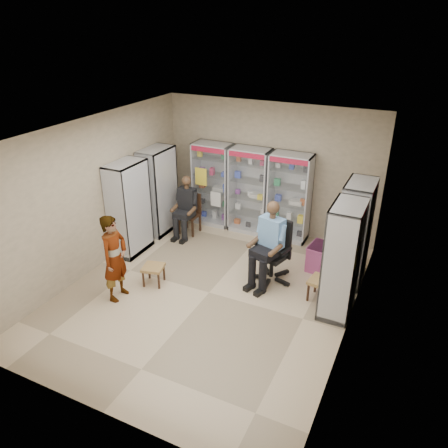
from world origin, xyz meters
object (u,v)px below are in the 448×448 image
at_px(cabinet_back_mid, 250,191).
at_px(cabinet_back_right, 289,198).
at_px(standing_man, 115,258).
at_px(woven_stool_a, 320,290).
at_px(pink_trunk, 323,258).
at_px(office_chair, 272,252).
at_px(cabinet_back_left, 213,184).
at_px(seated_shopkeeper, 272,245).
at_px(woven_stool_b, 154,275).
at_px(cabinet_right_near, 342,260).
at_px(cabinet_right_far, 355,233).
at_px(cabinet_left_near, 129,209).
at_px(wooden_chair, 189,214).
at_px(cabinet_left_far, 158,191).

bearing_deg(cabinet_back_mid, cabinet_back_right, 0.00).
bearing_deg(standing_man, woven_stool_a, -67.66).
xyz_separation_m(pink_trunk, woven_stool_a, (0.21, -1.02, -0.06)).
bearing_deg(office_chair, cabinet_back_left, 156.05).
relative_size(seated_shopkeeper, pink_trunk, 2.82).
bearing_deg(office_chair, woven_stool_a, 2.51).
bearing_deg(woven_stool_a, woven_stool_b, -163.90).
distance_m(cabinet_right_near, pink_trunk, 1.51).
xyz_separation_m(cabinet_back_mid, standing_man, (-1.08, -3.54, -0.19)).
xyz_separation_m(cabinet_back_right, woven_stool_a, (1.30, -2.04, -0.79)).
bearing_deg(cabinet_right_far, woven_stool_b, 118.12).
bearing_deg(pink_trunk, seated_shopkeeper, -134.73).
distance_m(cabinet_back_mid, woven_stool_b, 3.11).
relative_size(cabinet_back_right, standing_man, 1.24).
xyz_separation_m(cabinet_right_far, standing_man, (-3.66, -2.41, -0.19)).
distance_m(cabinet_left_near, wooden_chair, 1.56).
bearing_deg(cabinet_back_right, woven_stool_a, -57.52).
height_order(cabinet_back_right, pink_trunk, cabinet_back_right).
xyz_separation_m(wooden_chair, office_chair, (2.42, -1.07, 0.14)).
height_order(cabinet_back_right, cabinet_left_near, same).
height_order(cabinet_right_near, office_chair, cabinet_right_near).
relative_size(cabinet_right_near, woven_stool_a, 4.86).
relative_size(wooden_chair, woven_stool_a, 2.28).
distance_m(cabinet_right_near, cabinet_left_near, 4.46).
distance_m(wooden_chair, office_chair, 2.65).
bearing_deg(wooden_chair, woven_stool_a, -20.82).
bearing_deg(office_chair, standing_man, -127.26).
distance_m(cabinet_left_near, standing_man, 1.72).
distance_m(wooden_chair, standing_man, 2.84).
xyz_separation_m(cabinet_back_mid, pink_trunk, (2.04, -1.03, -0.73)).
height_order(cabinet_right_near, standing_man, cabinet_right_near).
bearing_deg(cabinet_left_near, office_chair, 94.20).
xyz_separation_m(office_chair, seated_shopkeeper, (0.00, -0.05, 0.17)).
height_order(cabinet_right_far, seated_shopkeeper, cabinet_right_far).
height_order(cabinet_left_far, standing_man, cabinet_left_far).
xyz_separation_m(seated_shopkeeper, woven_stool_b, (-1.97, -1.05, -0.59)).
xyz_separation_m(cabinet_left_far, cabinet_left_near, (0.00, -1.10, 0.00)).
height_order(cabinet_right_far, cabinet_left_far, same).
bearing_deg(cabinet_back_left, woven_stool_b, -85.97).
bearing_deg(seated_shopkeeper, cabinet_back_mid, 139.17).
bearing_deg(cabinet_left_far, cabinet_back_right, 108.19).
bearing_deg(woven_stool_b, standing_man, -117.90).
distance_m(wooden_chair, pink_trunk, 3.26).
distance_m(cabinet_back_mid, standing_man, 3.71).
bearing_deg(cabinet_right_far, cabinet_back_mid, 66.35).
distance_m(cabinet_back_mid, cabinet_left_far, 2.10).
relative_size(cabinet_back_mid, cabinet_back_right, 1.00).
xyz_separation_m(office_chair, standing_man, (-2.31, -1.74, 0.20)).
xyz_separation_m(cabinet_right_far, wooden_chair, (-3.78, 0.40, -0.53)).
height_order(cabinet_left_far, pink_trunk, cabinet_left_far).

